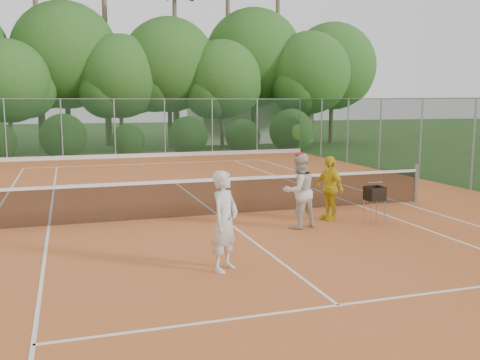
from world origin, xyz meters
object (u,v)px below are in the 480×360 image
(player_white, at_px, (225,221))
(player_yellow, at_px, (329,188))
(ball_hopper, at_px, (375,194))
(player_center_grp, at_px, (299,191))

(player_white, relative_size, player_yellow, 1.10)
(player_yellow, height_order, ball_hopper, player_yellow)
(player_center_grp, relative_size, ball_hopper, 1.95)
(player_center_grp, height_order, player_yellow, player_center_grp)
(player_center_grp, bearing_deg, player_white, -135.29)
(player_white, distance_m, ball_hopper, 4.95)
(player_white, relative_size, ball_hopper, 1.93)
(player_white, relative_size, player_center_grp, 0.99)
(player_yellow, relative_size, ball_hopper, 1.76)
(player_yellow, bearing_deg, player_white, -63.29)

